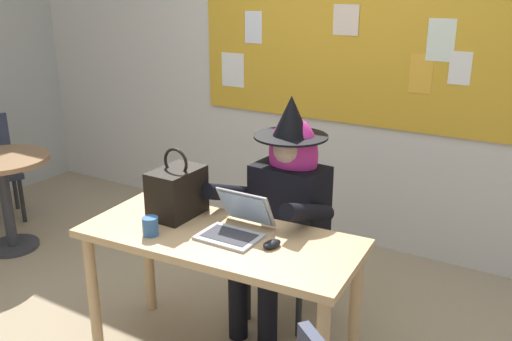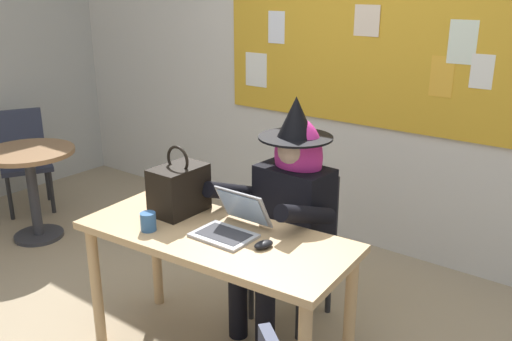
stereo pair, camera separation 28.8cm
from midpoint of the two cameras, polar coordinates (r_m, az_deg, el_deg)
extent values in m
cube|color=silver|center=(4.17, 13.50, 10.31)|extent=(6.38, 0.10, 2.72)
cube|color=gold|center=(4.09, 13.33, 12.83)|extent=(2.40, 0.02, 1.20)
cube|color=white|center=(4.59, 1.83, 10.35)|extent=(0.21, 0.00, 0.27)
cube|color=white|center=(4.44, 4.14, 14.53)|extent=(0.17, 0.01, 0.25)
cube|color=white|center=(3.83, 24.36, 9.27)|extent=(0.14, 0.01, 0.22)
cube|color=gold|center=(3.90, 20.69, 9.04)|extent=(0.15, 0.00, 0.27)
cube|color=#F4E0C6|center=(4.07, 13.24, 14.85)|extent=(0.23, 0.02, 0.21)
cube|color=white|center=(3.85, 22.65, 12.13)|extent=(0.18, 0.01, 0.27)
cube|color=tan|center=(2.79, -1.32, -6.89)|extent=(1.46, 0.71, 0.04)
cylinder|color=tan|center=(3.19, -13.69, -11.59)|extent=(0.06, 0.06, 0.71)
cylinder|color=tan|center=(3.49, -7.95, -8.43)|extent=(0.06, 0.06, 0.71)
cylinder|color=tan|center=(2.91, 12.57, -14.72)|extent=(0.06, 0.06, 0.71)
cube|color=black|center=(3.32, 6.14, -8.68)|extent=(0.43, 0.43, 0.04)
cube|color=black|center=(3.37, 7.95, -3.74)|extent=(0.38, 0.04, 0.45)
cylinder|color=#262628|center=(3.23, 7.09, -14.04)|extent=(0.04, 0.04, 0.39)
cylinder|color=#262628|center=(3.38, 1.97, -12.26)|extent=(0.04, 0.04, 0.39)
cylinder|color=#262628|center=(3.49, 9.93, -11.50)|extent=(0.04, 0.04, 0.39)
cylinder|color=#262628|center=(3.63, 5.08, -10.00)|extent=(0.04, 0.04, 0.39)
cylinder|color=black|center=(3.12, 3.68, -14.78)|extent=(0.11, 0.11, 0.43)
cylinder|color=black|center=(3.22, 0.76, -13.53)|extent=(0.11, 0.11, 0.43)
cylinder|color=black|center=(3.11, 5.67, -9.64)|extent=(0.17, 0.43, 0.15)
cylinder|color=black|center=(3.21, 2.72, -8.57)|extent=(0.17, 0.43, 0.15)
cube|color=black|center=(3.22, 6.50, -4.11)|extent=(0.43, 0.28, 0.52)
cylinder|color=black|center=(2.87, 8.11, -4.60)|extent=(0.12, 0.47, 0.24)
cylinder|color=black|center=(3.14, 0.43, -2.30)|extent=(0.12, 0.47, 0.24)
sphere|color=#D1A889|center=(3.10, 6.74, 2.05)|extent=(0.20, 0.20, 0.20)
ellipsoid|color=#D82D8C|center=(3.13, 7.03, 1.47)|extent=(0.31, 0.24, 0.44)
cylinder|color=black|center=(3.07, 6.80, 3.39)|extent=(0.42, 0.42, 0.01)
cone|color=black|center=(3.05, 6.88, 5.47)|extent=(0.21, 0.21, 0.23)
cube|color=#B7B7BC|center=(2.74, -0.33, -6.80)|extent=(0.30, 0.22, 0.01)
cube|color=#333338|center=(2.73, -0.33, -6.65)|extent=(0.25, 0.16, 0.00)
cube|color=#B7B7BC|center=(2.81, 1.62, -3.81)|extent=(0.30, 0.11, 0.19)
cube|color=#99B7E0|center=(2.81, 1.52, -3.95)|extent=(0.26, 0.09, 0.17)
ellipsoid|color=black|center=(2.63, 3.96, -7.71)|extent=(0.08, 0.12, 0.03)
cube|color=black|center=(2.99, -5.24, -2.02)|extent=(0.20, 0.30, 0.26)
torus|color=black|center=(2.94, -5.34, 1.08)|extent=(0.16, 0.02, 0.16)
cylinder|color=#336099|center=(2.82, -8.23, -5.31)|extent=(0.08, 0.08, 0.09)
cylinder|color=#8E6642|center=(4.51, -20.87, 1.76)|extent=(0.69, 0.69, 0.03)
cylinder|color=#333338|center=(4.62, -20.37, -2.41)|extent=(0.08, 0.08, 0.67)
cylinder|color=#333338|center=(4.75, -19.90, -6.34)|extent=(0.38, 0.38, 0.03)
cube|color=#2D3347|center=(5.21, -21.22, 0.42)|extent=(0.56, 0.56, 0.04)
cube|color=#2D3347|center=(5.33, -21.73, 3.49)|extent=(0.21, 0.36, 0.45)
cylinder|color=#262628|center=(5.13, -18.88, -2.14)|extent=(0.04, 0.04, 0.39)
cylinder|color=#262628|center=(5.11, -22.64, -2.68)|extent=(0.04, 0.04, 0.39)
cylinder|color=#262628|center=(5.45, -19.37, -0.98)|extent=(0.04, 0.04, 0.39)
cylinder|color=#262628|center=(5.43, -22.90, -1.49)|extent=(0.04, 0.04, 0.39)
camera|label=1|loc=(0.14, -87.14, 0.97)|focal=38.72mm
camera|label=2|loc=(0.14, 92.86, -0.97)|focal=38.72mm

